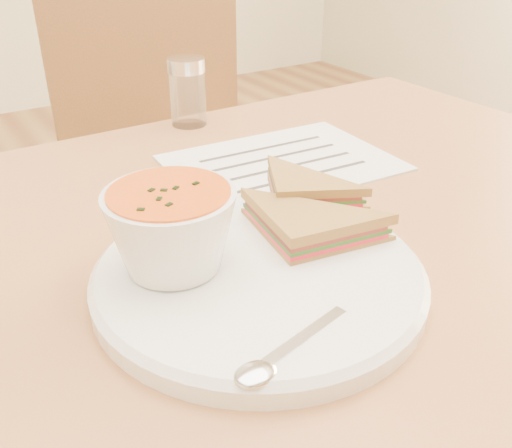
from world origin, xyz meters
TOP-DOWN VIEW (x-y plane):
  - dining_table at (0.00, 0.00)m, footprint 1.00×0.70m
  - chair_far at (0.13, 0.59)m, footprint 0.50×0.50m
  - plate at (-0.11, -0.11)m, footprint 0.32×0.32m
  - soup_bowl at (-0.17, -0.07)m, footprint 0.14×0.14m
  - sandwich_half_a at (-0.09, -0.13)m, footprint 0.13×0.13m
  - sandwich_half_b at (-0.05, -0.05)m, footprint 0.13×0.13m
  - spoon at (-0.14, -0.21)m, footprint 0.17×0.07m
  - paper_menu at (0.07, 0.11)m, footprint 0.30×0.23m
  - condiment_shaker at (0.04, 0.31)m, footprint 0.07×0.07m

SIDE VIEW (x-z plane):
  - dining_table at x=0.00m, z-range 0.00..0.75m
  - chair_far at x=0.13m, z-range 0.00..0.98m
  - paper_menu at x=0.07m, z-range 0.75..0.75m
  - plate at x=-0.11m, z-range 0.75..0.77m
  - spoon at x=-0.14m, z-range 0.77..0.78m
  - sandwich_half_a at x=-0.09m, z-range 0.77..0.80m
  - sandwich_half_b at x=-0.05m, z-range 0.78..0.81m
  - condiment_shaker at x=0.04m, z-range 0.75..0.85m
  - soup_bowl at x=-0.17m, z-range 0.77..0.84m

